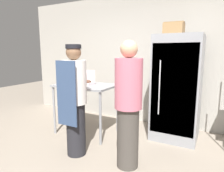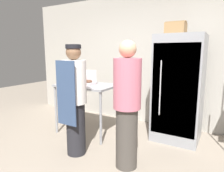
{
  "view_description": "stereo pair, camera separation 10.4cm",
  "coord_description": "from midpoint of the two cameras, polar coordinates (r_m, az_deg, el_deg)",
  "views": [
    {
      "loc": [
        1.25,
        -1.94,
        1.53
      ],
      "look_at": [
        -0.14,
        0.68,
        1.02
      ],
      "focal_mm": 32.0,
      "sensor_mm": 36.0,
      "label": 1
    },
    {
      "loc": [
        1.34,
        -1.89,
        1.53
      ],
      "look_at": [
        -0.14,
        0.68,
        1.02
      ],
      "focal_mm": 32.0,
      "sensor_mm": 36.0,
      "label": 2
    }
  ],
  "objects": [
    {
      "name": "back_wall",
      "position": [
        4.34,
        12.6,
        7.37
      ],
      "size": [
        6.4,
        0.12,
        2.74
      ],
      "primitive_type": "cube",
      "color": "#ADA89E",
      "rests_on": "ground_plane"
    },
    {
      "name": "person_baker",
      "position": [
        2.96,
        -9.62,
        -3.7
      ],
      "size": [
        0.35,
        0.36,
        1.63
      ],
      "color": "#232328",
      "rests_on": "ground_plane"
    },
    {
      "name": "blender_pitcher",
      "position": [
        4.01,
        -10.0,
        2.96
      ],
      "size": [
        0.13,
        0.13,
        0.3
      ],
      "color": "black",
      "rests_on": "prep_counter"
    },
    {
      "name": "donut_box",
      "position": [
        3.68,
        -6.2,
        1.17
      ],
      "size": [
        0.25,
        0.22,
        0.26
      ],
      "color": "silver",
      "rests_on": "prep_counter"
    },
    {
      "name": "prep_counter",
      "position": [
        3.75,
        -6.29,
        -1.19
      ],
      "size": [
        1.09,
        0.72,
        0.93
      ],
      "color": "gray",
      "rests_on": "ground_plane"
    },
    {
      "name": "cardboard_storage_box",
      "position": [
        3.71,
        18.54,
        15.29
      ],
      "size": [
        0.33,
        0.29,
        0.22
      ],
      "color": "#937047",
      "rests_on": "refrigerator"
    },
    {
      "name": "person_customer",
      "position": [
        2.59,
        5.45,
        -5.42
      ],
      "size": [
        0.36,
        0.36,
        1.68
      ],
      "color": "#47423D",
      "rests_on": "ground_plane"
    },
    {
      "name": "refrigerator",
      "position": [
        3.66,
        19.26,
        -0.62
      ],
      "size": [
        0.77,
        0.77,
        1.81
      ],
      "color": "gray",
      "rests_on": "ground_plane"
    }
  ]
}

